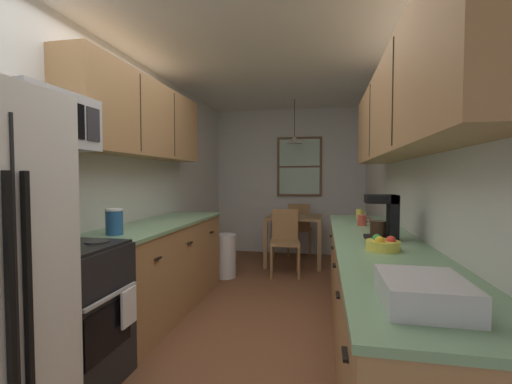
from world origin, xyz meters
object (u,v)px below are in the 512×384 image
object	(u,v)px
dining_chair_near	(285,238)
storage_canister	(114,222)
mug_by_coffeemaker	(362,220)
dish_rack	(423,292)
stove_range	(64,317)
dining_chair_far	(300,227)
coffee_maker	(385,216)
fruit_bowl	(383,244)
trash_bin	(225,256)
mug_spare	(360,214)
table_serving_bowl	(291,214)
dining_table	(294,224)
microwave_over_range	(43,120)

from	to	relation	value
dining_chair_near	storage_canister	distance (m)	2.60
mug_by_coffeemaker	dish_rack	size ratio (longest dim) A/B	0.35
dining_chair_near	stove_range	bearing A→B (deg)	-110.68
dining_chair_far	coffee_maker	size ratio (longest dim) A/B	2.78
dining_chair_far	fruit_bowl	distance (m)	3.78
trash_bin	coffee_maker	bearing A→B (deg)	-46.12
stove_range	fruit_bowl	world-z (taller)	stove_range
mug_spare	fruit_bowl	distance (m)	1.67
dining_chair_far	storage_canister	xyz separation A→B (m)	(-1.21, -3.49, 0.50)
mug_spare	dish_rack	size ratio (longest dim) A/B	0.32
storage_canister	trash_bin	bearing A→B (deg)	81.51
storage_canister	mug_spare	bearing A→B (deg)	36.64
dining_chair_near	mug_by_coffeemaker	size ratio (longest dim) A/B	7.52
coffee_maker	dish_rack	xyz separation A→B (m)	(-0.10, -1.31, -0.12)
dining_chair_near	table_serving_bowl	size ratio (longest dim) A/B	5.27
stove_range	trash_bin	bearing A→B (deg)	83.44
dining_chair_near	trash_bin	world-z (taller)	dining_chair_near
table_serving_bowl	dining_chair_far	bearing A→B (deg)	80.24
dining_table	table_serving_bowl	distance (m)	0.17
coffee_maker	fruit_bowl	world-z (taller)	coffee_maker
mug_spare	dish_rack	xyz separation A→B (m)	(-0.05, -2.60, -0.00)
mug_spare	fruit_bowl	bearing A→B (deg)	-90.97
dining_chair_near	trash_bin	size ratio (longest dim) A/B	1.55
storage_canister	mug_spare	distance (m)	2.49
dining_chair_near	mug_by_coffeemaker	xyz separation A→B (m)	(0.88, -1.39, 0.45)
mug_by_coffeemaker	microwave_over_range	bearing A→B (deg)	-144.75
microwave_over_range	dining_table	world-z (taller)	microwave_over_range
table_serving_bowl	coffee_maker	bearing A→B (deg)	-70.89
stove_range	dining_chair_far	distance (m)	4.22
dining_chair_far	microwave_over_range	bearing A→B (deg)	-108.00
stove_range	dining_table	xyz separation A→B (m)	(1.15, 3.45, 0.15)
fruit_bowl	dish_rack	size ratio (longest dim) A/B	0.60
dining_table	mug_spare	xyz separation A→B (m)	(0.84, -1.42, 0.33)
dining_chair_far	storage_canister	size ratio (longest dim) A/B	4.40
fruit_bowl	dish_rack	xyz separation A→B (m)	(-0.02, -0.93, 0.01)
coffee_maker	mug_by_coffeemaker	distance (m)	0.73
storage_canister	dish_rack	distance (m)	2.25
mug_spare	table_serving_bowl	xyz separation A→B (m)	(-0.89, 1.42, -0.17)
dining_table	mug_by_coffeemaker	xyz separation A→B (m)	(0.81, -1.99, 0.33)
dining_table	table_serving_bowl	bearing A→B (deg)	170.66
microwave_over_range	dining_table	xyz separation A→B (m)	(1.27, 3.45, -1.09)
trash_bin	mug_spare	size ratio (longest dim) A/B	5.39
dining_chair_near	mug_spare	bearing A→B (deg)	-42.04
dining_chair_near	table_serving_bowl	world-z (taller)	dining_chair_near
fruit_bowl	dish_rack	bearing A→B (deg)	-91.03
dish_rack	fruit_bowl	bearing A→B (deg)	88.97
stove_range	dish_rack	bearing A→B (deg)	-16.28
mug_by_coffeemaker	mug_spare	xyz separation A→B (m)	(0.03, 0.57, 0.00)
trash_bin	storage_canister	distance (m)	2.15
stove_range	microwave_over_range	bearing A→B (deg)	179.97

